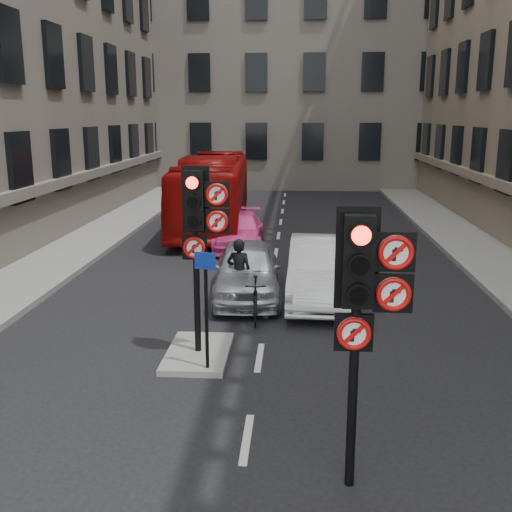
# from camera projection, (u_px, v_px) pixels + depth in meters

# --- Properties ---
(pavement_left) EXTENTS (3.00, 50.00, 0.16)m
(pavement_left) POSITION_uv_depth(u_px,v_px,m) (46.00, 261.00, 18.89)
(pavement_left) COLOR gray
(pavement_left) RESTS_ON ground
(centre_island) EXTENTS (1.20, 2.00, 0.12)m
(centre_island) POSITION_uv_depth(u_px,v_px,m) (198.00, 353.00, 11.71)
(centre_island) COLOR gray
(centre_island) RESTS_ON ground
(building_far) EXTENTS (30.00, 14.00, 20.00)m
(building_far) POSITION_uv_depth(u_px,v_px,m) (289.00, 34.00, 41.35)
(building_far) COLOR slate
(building_far) RESTS_ON ground
(signal_near) EXTENTS (0.91, 0.40, 3.58)m
(signal_near) POSITION_uv_depth(u_px,v_px,m) (364.00, 291.00, 7.06)
(signal_near) COLOR black
(signal_near) RESTS_ON ground
(signal_far) EXTENTS (0.91, 0.40, 3.58)m
(signal_far) POSITION_uv_depth(u_px,v_px,m) (200.00, 220.00, 11.08)
(signal_far) COLOR black
(signal_far) RESTS_ON centre_island
(car_silver) EXTENTS (1.95, 4.29, 1.43)m
(car_silver) POSITION_uv_depth(u_px,v_px,m) (247.00, 270.00, 15.37)
(car_silver) COLOR #ACAEB4
(car_silver) RESTS_ON ground
(car_white) EXTENTS (1.80, 4.73, 1.54)m
(car_white) POSITION_uv_depth(u_px,v_px,m) (322.00, 270.00, 15.17)
(car_white) COLOR white
(car_white) RESTS_ON ground
(car_pink) EXTENTS (1.80, 4.15, 1.19)m
(car_pink) POSITION_uv_depth(u_px,v_px,m) (239.00, 231.00, 21.15)
(car_pink) COLOR #EC459A
(car_pink) RESTS_ON ground
(bus_red) EXTENTS (3.05, 10.79, 2.97)m
(bus_red) POSITION_uv_depth(u_px,v_px,m) (213.00, 192.00, 24.68)
(bus_red) COLOR #950C0A
(bus_red) RESTS_ON ground
(motorcycle) EXTENTS (0.56, 1.66, 0.98)m
(motorcycle) POSITION_uv_depth(u_px,v_px,m) (255.00, 300.00, 13.65)
(motorcycle) COLOR black
(motorcycle) RESTS_ON ground
(motorcyclist) EXTENTS (0.68, 0.51, 1.70)m
(motorcyclist) POSITION_uv_depth(u_px,v_px,m) (239.00, 273.00, 14.59)
(motorcyclist) COLOR black
(motorcyclist) RESTS_ON ground
(info_sign) EXTENTS (0.37, 0.14, 2.17)m
(info_sign) POSITION_uv_depth(u_px,v_px,m) (206.00, 294.00, 10.56)
(info_sign) COLOR black
(info_sign) RESTS_ON centre_island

